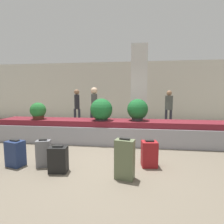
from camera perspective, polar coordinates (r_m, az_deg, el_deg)
ground_plane at (r=4.01m, az=-3.15°, el=-16.24°), size 18.00×18.00×0.00m
back_wall at (r=9.66m, az=3.42°, el=6.66°), size 18.00×0.06×3.20m
carousel at (r=5.43m, az=0.00°, el=-6.44°), size 7.36×0.94×0.70m
pillar at (r=6.41m, az=8.71°, el=6.80°), size 0.56×0.56×3.20m
suitcase_0 at (r=3.82m, az=12.07°, el=-13.19°), size 0.35×0.30×0.56m
suitcase_1 at (r=3.22m, az=4.16°, el=-15.10°), size 0.37×0.26×0.74m
suitcase_2 at (r=4.28m, az=-29.00°, el=-11.71°), size 0.39×0.33×0.56m
suitcase_3 at (r=3.99m, az=-21.44°, el=-12.46°), size 0.32×0.24×0.58m
suitcase_4 at (r=3.65m, az=-17.14°, el=-14.57°), size 0.37×0.26×0.53m
potted_plant_0 at (r=6.01m, az=-22.98°, el=0.30°), size 0.49×0.49×0.53m
potted_plant_1 at (r=5.30m, az=-3.49°, el=0.63°), size 0.68×0.68×0.68m
potted_plant_2 at (r=5.32m, az=8.35°, el=0.71°), size 0.63×0.63×0.65m
traveler_0 at (r=8.16m, az=18.04°, el=2.04°), size 0.31×0.37×1.64m
traveler_1 at (r=6.43m, az=-5.78°, el=1.87°), size 0.31×0.34×1.73m
traveler_2 at (r=8.07m, az=-11.39°, el=2.45°), size 0.31×0.37×1.69m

